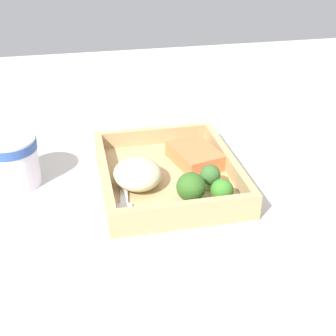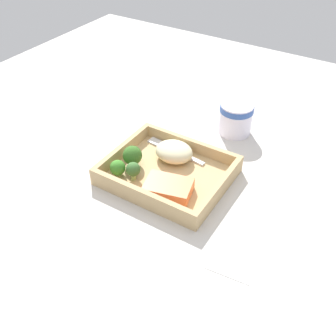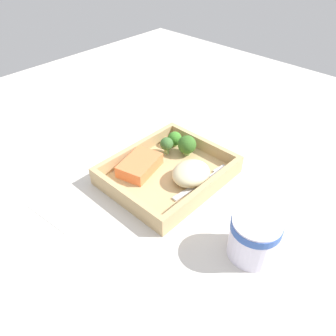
# 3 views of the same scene
# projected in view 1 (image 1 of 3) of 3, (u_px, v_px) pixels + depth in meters

# --- Properties ---
(ground_plane) EXTENTS (1.60, 1.60, 0.02)m
(ground_plane) POSITION_uv_depth(u_px,v_px,m) (168.00, 188.00, 0.77)
(ground_plane) COLOR beige
(takeout_tray) EXTENTS (0.26, 0.22, 0.01)m
(takeout_tray) POSITION_uv_depth(u_px,v_px,m) (168.00, 179.00, 0.76)
(takeout_tray) COLOR tan
(takeout_tray) RESTS_ON ground_plane
(tray_rim) EXTENTS (0.26, 0.22, 0.03)m
(tray_rim) POSITION_uv_depth(u_px,v_px,m) (168.00, 168.00, 0.75)
(tray_rim) COLOR tan
(tray_rim) RESTS_ON takeout_tray
(salmon_fillet) EXTENTS (0.11, 0.09, 0.03)m
(salmon_fillet) POSITION_uv_depth(u_px,v_px,m) (195.00, 156.00, 0.79)
(salmon_fillet) COLOR #F07843
(salmon_fillet) RESTS_ON takeout_tray
(mashed_potatoes) EXTENTS (0.09, 0.08, 0.04)m
(mashed_potatoes) POSITION_uv_depth(u_px,v_px,m) (138.00, 174.00, 0.72)
(mashed_potatoes) COLOR beige
(mashed_potatoes) RESTS_ON takeout_tray
(broccoli_floret_1) EXTENTS (0.03, 0.03, 0.04)m
(broccoli_floret_1) POSITION_uv_depth(u_px,v_px,m) (222.00, 191.00, 0.68)
(broccoli_floret_1) COLOR #7FA65F
(broccoli_floret_1) RESTS_ON takeout_tray
(broccoli_floret_2) EXTENTS (0.04, 0.04, 0.05)m
(broccoli_floret_2) POSITION_uv_depth(u_px,v_px,m) (191.00, 187.00, 0.68)
(broccoli_floret_2) COLOR #789D52
(broccoli_floret_2) RESTS_ON takeout_tray
(broccoli_floret_3) EXTENTS (0.03, 0.03, 0.04)m
(broccoli_floret_3) POSITION_uv_depth(u_px,v_px,m) (210.00, 176.00, 0.71)
(broccoli_floret_3) COLOR #89AD63
(broccoli_floret_3) RESTS_ON takeout_tray
(fork) EXTENTS (0.16, 0.03, 0.00)m
(fork) POSITION_uv_depth(u_px,v_px,m) (124.00, 192.00, 0.71)
(fork) COLOR silver
(fork) RESTS_ON takeout_tray
(paper_cup) EXTENTS (0.08, 0.08, 0.08)m
(paper_cup) POSITION_uv_depth(u_px,v_px,m) (12.00, 159.00, 0.74)
(paper_cup) COLOR white
(paper_cup) RESTS_ON ground_plane
(receipt_slip) EXTENTS (0.09, 0.16, 0.00)m
(receipt_slip) POSITION_uv_depth(u_px,v_px,m) (190.00, 124.00, 0.96)
(receipt_slip) COLOR white
(receipt_slip) RESTS_ON ground_plane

